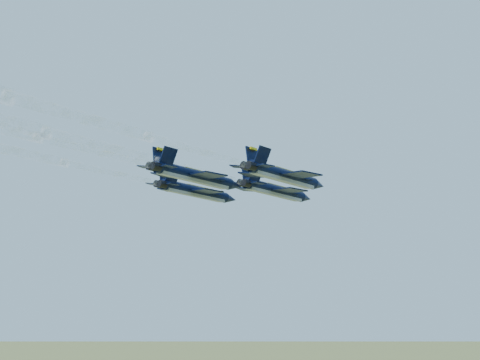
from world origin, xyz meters
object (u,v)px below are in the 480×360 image
at_px(jet_lead, 276,191).
at_px(jet_left, 197,192).
at_px(jet_right, 285,176).
at_px(jet_slot, 196,176).

relative_size(jet_lead, jet_left, 1.00).
distance_m(jet_left, jet_right, 20.94).
xyz_separation_m(jet_left, jet_slot, (6.53, -13.11, 0.00)).
bearing_deg(jet_lead, jet_left, -140.53).
bearing_deg(jet_lead, jet_right, -44.04).
bearing_deg(jet_slot, jet_left, 137.45).
height_order(jet_right, jet_slot, same).
bearing_deg(jet_left, jet_lead, 39.47).
height_order(jet_left, jet_slot, same).
relative_size(jet_lead, jet_slot, 1.00).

